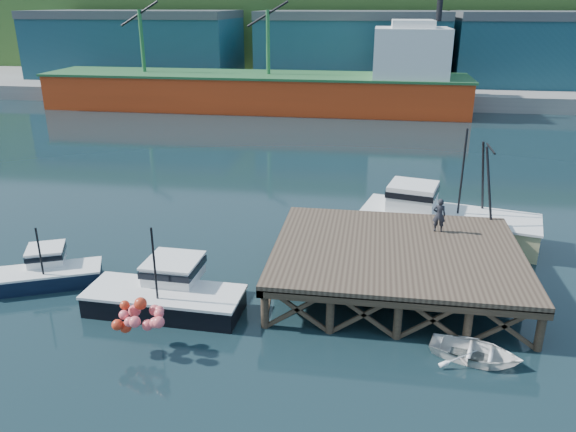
% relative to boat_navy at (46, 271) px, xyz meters
% --- Properties ---
extents(ground, '(300.00, 300.00, 0.00)m').
position_rel_boat_navy_xyz_m(ground, '(11.90, 2.37, -0.67)').
color(ground, black).
rests_on(ground, ground).
extents(wharf, '(12.00, 10.00, 2.62)m').
position_rel_boat_navy_xyz_m(wharf, '(17.40, 2.18, 1.27)').
color(wharf, brown).
rests_on(wharf, ground).
extents(far_quay, '(160.00, 40.00, 2.00)m').
position_rel_boat_navy_xyz_m(far_quay, '(11.90, 72.37, 0.33)').
color(far_quay, gray).
rests_on(far_quay, ground).
extents(warehouse_left, '(32.00, 16.00, 9.00)m').
position_rel_boat_navy_xyz_m(warehouse_left, '(-23.10, 67.37, 5.83)').
color(warehouse_left, navy).
rests_on(warehouse_left, far_quay).
extents(warehouse_mid, '(28.00, 16.00, 9.00)m').
position_rel_boat_navy_xyz_m(warehouse_mid, '(11.90, 67.37, 5.83)').
color(warehouse_mid, navy).
rests_on(warehouse_mid, far_quay).
extents(warehouse_right, '(30.00, 16.00, 9.00)m').
position_rel_boat_navy_xyz_m(warehouse_right, '(41.90, 67.37, 5.83)').
color(warehouse_right, navy).
rests_on(warehouse_right, far_quay).
extents(cargo_ship, '(55.50, 10.00, 13.75)m').
position_rel_boat_navy_xyz_m(cargo_ship, '(3.44, 50.37, 2.64)').
color(cargo_ship, red).
rests_on(cargo_ship, ground).
extents(hillside, '(220.00, 50.00, 22.00)m').
position_rel_boat_navy_xyz_m(hillside, '(11.90, 102.37, 10.33)').
color(hillside, '#2D511E').
rests_on(hillside, ground).
extents(boat_navy, '(5.66, 4.00, 3.33)m').
position_rel_boat_navy_xyz_m(boat_navy, '(0.00, 0.00, 0.00)').
color(boat_navy, black).
rests_on(boat_navy, ground).
extents(boat_black, '(7.29, 6.14, 4.46)m').
position_rel_boat_navy_xyz_m(boat_black, '(6.91, -1.43, 0.15)').
color(boat_black, black).
rests_on(boat_black, ground).
extents(trawler, '(10.69, 5.83, 6.79)m').
position_rel_boat_navy_xyz_m(trawler, '(20.44, 8.87, 0.73)').
color(trawler, '#C4BF7F').
rests_on(trawler, ground).
extents(dinghy, '(4.10, 3.39, 0.74)m').
position_rel_boat_navy_xyz_m(dinghy, '(20.46, -3.43, -0.30)').
color(dinghy, white).
rests_on(dinghy, ground).
extents(dockworker, '(0.69, 0.48, 1.81)m').
position_rel_boat_navy_xyz_m(dockworker, '(19.56, 4.86, 2.36)').
color(dockworker, black).
rests_on(dockworker, wharf).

